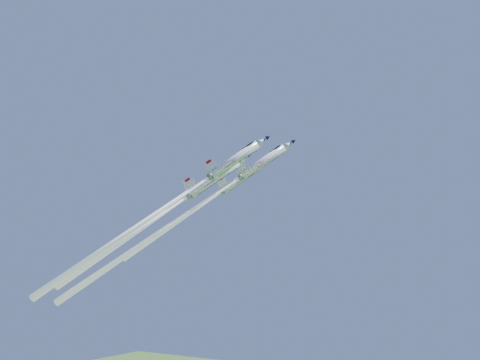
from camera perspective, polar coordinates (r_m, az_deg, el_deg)
The scene contains 4 objects.
jet_lead at distance 124.11m, azimuth -6.39°, elevation -4.08°, with size 43.78×27.06×44.94m.
jet_left at distance 130.39m, azimuth -4.24°, elevation -2.78°, with size 29.75×18.05×28.96m.
jet_right at distance 117.87m, azimuth -8.99°, elevation -3.59°, with size 41.58×25.60×42.21m.
jet_slot at distance 124.57m, azimuth -8.74°, elevation -3.89°, with size 37.19×22.62×36.45m.
Camera 1 is at (62.96, -102.10, 80.33)m, focal length 40.00 mm.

